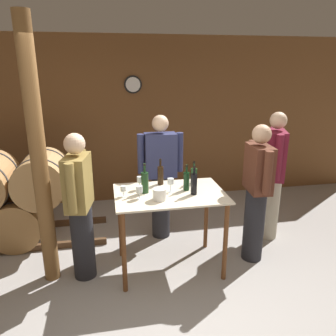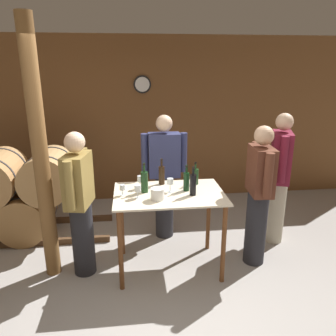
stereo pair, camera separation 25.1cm
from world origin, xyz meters
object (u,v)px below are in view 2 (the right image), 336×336
object	(u,v)px
wine_glass_near_center	(138,189)
wine_bottle_far_right	(195,176)
wooden_post	(40,157)
wine_glass_near_right	(140,179)
wine_bottle_far_left	(144,181)
person_visitor_with_scarf	(279,177)
wine_bottle_left	(162,175)
wine_bottle_right	(193,184)
wine_bottle_center	(186,181)
person_visitor_bearded	(259,194)
person_visitor_near_door	(164,175)
wine_glass_near_left	(122,188)
wine_glass_far_side	(170,182)
person_host	(80,202)
ice_bucket	(158,194)

from	to	relation	value
wine_glass_near_center	wine_bottle_far_right	bearing A→B (deg)	26.87
wooden_post	wine_glass_near_right	bearing A→B (deg)	6.88
wine_bottle_far_left	person_visitor_with_scarf	xyz separation A→B (m)	(1.70, 0.38, -0.14)
wine_bottle_left	person_visitor_with_scarf	size ratio (longest dim) A/B	0.18
wooden_post	wine_bottle_right	size ratio (longest dim) A/B	8.56
wine_bottle_center	person_visitor_bearded	bearing A→B (deg)	-4.06
wine_bottle_far_left	wine_bottle_right	size ratio (longest dim) A/B	1.04
wooden_post	person_visitor_bearded	distance (m)	2.37
wooden_post	wine_glass_near_right	distance (m)	1.06
person_visitor_near_door	wine_bottle_center	bearing A→B (deg)	-76.45
wine_bottle_far_left	wine_glass_near_left	xyz separation A→B (m)	(-0.24, -0.07, -0.04)
wine_bottle_far_left	wine_glass_near_center	bearing A→B (deg)	-116.46
wine_glass_near_center	person_visitor_bearded	xyz separation A→B (m)	(1.35, 0.09, -0.16)
wine_glass_near_left	person_visitor_near_door	xyz separation A→B (m)	(0.52, 0.77, -0.13)
wine_bottle_center	person_visitor_bearded	world-z (taller)	person_visitor_bearded
wine_glass_near_center	person_visitor_near_door	xyz separation A→B (m)	(0.37, 0.85, -0.14)
wine_bottle_left	wine_glass_near_left	xyz separation A→B (m)	(-0.44, -0.30, -0.03)
wine_bottle_far_left	wine_bottle_right	distance (m)	0.52
wooden_post	wine_glass_far_side	world-z (taller)	wooden_post
wine_bottle_center	wine_bottle_far_left	bearing A→B (deg)	179.16
person_host	person_visitor_bearded	world-z (taller)	person_visitor_bearded
wine_glass_near_center	person_visitor_with_scarf	size ratio (longest dim) A/B	0.08
wine_bottle_far_left	person_visitor_with_scarf	world-z (taller)	person_visitor_with_scarf
wine_glass_near_left	person_host	bearing A→B (deg)	176.49
ice_bucket	wine_bottle_center	bearing A→B (deg)	32.86
wine_bottle_left	wine_bottle_far_right	world-z (taller)	wine_bottle_left
wooden_post	wine_bottle_center	world-z (taller)	wooden_post
person_visitor_with_scarf	person_visitor_near_door	bearing A→B (deg)	167.58
wine_glass_near_center	ice_bucket	xyz separation A→B (m)	(0.20, -0.07, -0.04)
wine_bottle_right	wine_bottle_center	bearing A→B (deg)	108.78
wine_bottle_right	person_host	bearing A→B (deg)	175.11
wine_bottle_far_left	wine_bottle_center	xyz separation A→B (m)	(0.46, -0.01, -0.01)
wine_bottle_far_right	wine_glass_near_left	distance (m)	0.87
ice_bucket	person_visitor_near_door	world-z (taller)	person_visitor_near_door
wine_glass_near_left	person_visitor_with_scarf	distance (m)	1.99
wine_bottle_left	person_visitor_with_scarf	xyz separation A→B (m)	(1.50, 0.15, -0.14)
wine_glass_near_right	person_visitor_bearded	world-z (taller)	person_visitor_bearded
person_visitor_with_scarf	wine_glass_near_center	bearing A→B (deg)	-163.20
wooden_post	wine_glass_far_side	distance (m)	1.36
wine_bottle_far_right	person_visitor_bearded	world-z (taller)	person_visitor_bearded
wine_bottle_far_right	wine_glass_near_left	xyz separation A→B (m)	(-0.83, -0.26, -0.01)
wine_bottle_far_right	wine_glass_near_right	xyz separation A→B (m)	(-0.64, -0.07, 0.01)
wine_bottle_left	person_host	distance (m)	0.96
wine_bottle_far_right	person_visitor_near_door	bearing A→B (deg)	120.95
wine_bottle_left	wine_bottle_far_right	distance (m)	0.39
wine_bottle_center	wine_glass_near_center	bearing A→B (deg)	-164.48
wine_glass_near_right	person_visitor_with_scarf	distance (m)	1.77
wine_bottle_center	wine_glass_near_left	bearing A→B (deg)	-174.70
wine_bottle_far_right	wine_bottle_center	bearing A→B (deg)	-125.49
wooden_post	person_visitor_near_door	xyz separation A→B (m)	(1.33, 0.70, -0.48)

